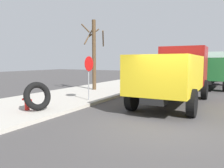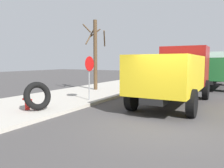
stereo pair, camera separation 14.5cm
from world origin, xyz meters
name	(u,v)px [view 2 (the right image)]	position (x,y,z in m)	size (l,w,h in m)	color
ground_plane	(162,128)	(0.00, 0.00, 0.00)	(80.00, 80.00, 0.00)	#423F3F
sidewalk_curb	(26,106)	(0.00, 6.50, 0.07)	(36.00, 5.00, 0.15)	#ADA89E
fire_hydrant	(27,99)	(-0.75, 5.45, 0.61)	(0.23, 0.51, 0.86)	red
loose_tire	(38,96)	(-0.60, 5.00, 0.75)	(1.17, 1.17, 0.25)	black
stop_sign	(89,70)	(2.42, 4.56, 1.72)	(0.76, 0.08, 2.25)	gray
dump_truck_yellow	(175,72)	(4.38, 0.68, 1.61)	(7.02, 2.84, 3.00)	gold
dump_truck_green	(214,68)	(13.20, -0.36, 1.61)	(7.09, 3.01, 3.00)	#237033
dump_truck_gray	(220,66)	(22.02, -0.36, 1.61)	(7.09, 3.02, 3.00)	slate
bare_tree	(95,53)	(6.16, 6.69, 2.75)	(1.84, 1.84, 4.85)	#4C3823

